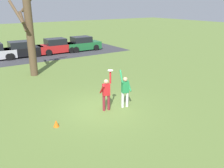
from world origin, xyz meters
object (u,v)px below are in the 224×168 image
(frisbee_disc, at_px, (110,70))
(parked_car_green, at_px, (82,44))
(bare_tree_tall, at_px, (30,36))
(person_defender, at_px, (125,90))
(person_catcher, at_px, (106,92))
(parked_car_black, at_px, (22,50))
(field_cone_orange, at_px, (56,123))
(parked_car_red, at_px, (57,46))

(frisbee_disc, relative_size, parked_car_green, 0.06)
(parked_car_green, bearing_deg, bare_tree_tall, -137.17)
(frisbee_disc, relative_size, bare_tree_tall, 0.04)
(person_defender, bearing_deg, bare_tree_tall, -63.78)
(person_catcher, height_order, bare_tree_tall, bare_tree_tall)
(person_catcher, relative_size, bare_tree_tall, 0.34)
(parked_car_black, bearing_deg, person_catcher, -88.54)
(person_defender, xyz_separation_m, parked_car_black, (-1.19, 15.85, -0.25))
(person_defender, bearing_deg, parked_car_black, -73.86)
(parked_car_green, xyz_separation_m, bare_tree_tall, (-7.75, -6.97, 2.23))
(person_defender, distance_m, bare_tree_tall, 9.11)
(frisbee_disc, xyz_separation_m, bare_tree_tall, (-1.40, 8.44, 0.87))
(person_catcher, xyz_separation_m, person_defender, (1.02, -0.21, -0.00))
(field_cone_orange, bearing_deg, frisbee_disc, 3.22)
(frisbee_disc, height_order, parked_car_black, frisbee_disc)
(person_defender, bearing_deg, parked_car_green, -97.73)
(parked_car_red, bearing_deg, parked_car_green, -1.96)
(parked_car_black, relative_size, field_cone_orange, 12.89)
(person_catcher, xyz_separation_m, parked_car_green, (6.57, 15.37, -0.25))
(parked_car_green, height_order, field_cone_orange, parked_car_green)
(person_catcher, height_order, parked_car_green, person_catcher)
(person_defender, height_order, parked_car_red, person_defender)
(parked_car_black, bearing_deg, bare_tree_tall, -97.13)
(frisbee_disc, distance_m, field_cone_orange, 3.58)
(parked_car_green, xyz_separation_m, field_cone_orange, (-9.35, -15.58, -0.57))
(parked_car_black, bearing_deg, parked_car_red, -1.06)
(parked_car_green, distance_m, bare_tree_tall, 10.66)
(frisbee_disc, bearing_deg, field_cone_orange, -176.78)
(person_catcher, bearing_deg, bare_tree_tall, 109.86)
(parked_car_black, bearing_deg, parked_car_green, -1.47)
(person_catcher, distance_m, frisbee_disc, 1.13)
(person_defender, height_order, parked_car_black, person_defender)
(frisbee_disc, distance_m, bare_tree_tall, 8.60)
(person_catcher, bearing_deg, parked_car_green, 78.71)
(frisbee_disc, bearing_deg, person_catcher, 168.15)
(parked_car_green, height_order, bare_tree_tall, bare_tree_tall)
(parked_car_black, distance_m, field_cone_orange, 16.08)
(bare_tree_tall, bearing_deg, field_cone_orange, -100.57)
(frisbee_disc, xyz_separation_m, field_cone_orange, (-3.01, -0.17, -1.93))
(parked_car_black, bearing_deg, field_cone_orange, -98.54)
(parked_car_black, distance_m, parked_car_green, 6.74)
(parked_car_red, bearing_deg, person_defender, -98.17)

